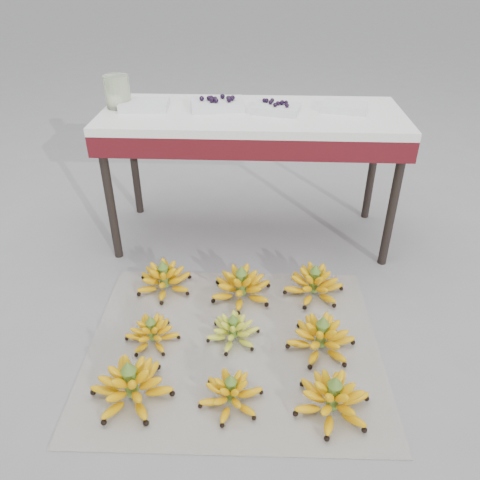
{
  "coord_description": "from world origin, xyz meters",
  "views": [
    {
      "loc": [
        0.01,
        -1.5,
        1.47
      ],
      "look_at": [
        -0.08,
        0.35,
        0.31
      ],
      "focal_mm": 35.0,
      "sensor_mm": 36.0,
      "label": 1
    }
  ],
  "objects_px": {
    "bunch_front_left": "(131,385)",
    "bunch_mid_left": "(152,333)",
    "tray_left": "(217,104)",
    "tray_far_left": "(145,105)",
    "bunch_back_center": "(241,286)",
    "vendor_table": "(252,127)",
    "bunch_back_left": "(164,279)",
    "bunch_mid_center": "(233,330)",
    "bunch_mid_right": "(321,337)",
    "tray_right": "(277,108)",
    "tray_far_right": "(344,107)",
    "bunch_front_right": "(333,399)",
    "newspaper_mat": "(234,345)",
    "bunch_front_center": "(231,393)",
    "glass_jar": "(118,92)",
    "bunch_back_right": "(314,284)"
  },
  "relations": [
    {
      "from": "bunch_mid_left",
      "to": "bunch_back_right",
      "type": "height_order",
      "value": "bunch_back_right"
    },
    {
      "from": "tray_left",
      "to": "tray_far_left",
      "type": "bearing_deg",
      "value": -176.99
    },
    {
      "from": "bunch_back_left",
      "to": "tray_left",
      "type": "height_order",
      "value": "tray_left"
    },
    {
      "from": "bunch_mid_left",
      "to": "tray_far_left",
      "type": "distance_m",
      "value": 1.19
    },
    {
      "from": "bunch_front_left",
      "to": "bunch_mid_center",
      "type": "height_order",
      "value": "bunch_front_left"
    },
    {
      "from": "bunch_mid_center",
      "to": "bunch_back_left",
      "type": "distance_m",
      "value": 0.5
    },
    {
      "from": "bunch_front_center",
      "to": "tray_far_left",
      "type": "distance_m",
      "value": 1.53
    },
    {
      "from": "bunch_mid_center",
      "to": "tray_far_right",
      "type": "relative_size",
      "value": 1.11
    },
    {
      "from": "bunch_back_left",
      "to": "glass_jar",
      "type": "relative_size",
      "value": 2.15
    },
    {
      "from": "bunch_front_center",
      "to": "vendor_table",
      "type": "distance_m",
      "value": 1.38
    },
    {
      "from": "bunch_back_left",
      "to": "bunch_back_center",
      "type": "xyz_separation_m",
      "value": [
        0.39,
        -0.05,
        0.0
      ]
    },
    {
      "from": "tray_far_right",
      "to": "tray_far_left",
      "type": "bearing_deg",
      "value": -179.11
    },
    {
      "from": "bunch_front_center",
      "to": "bunch_back_right",
      "type": "relative_size",
      "value": 0.81
    },
    {
      "from": "tray_right",
      "to": "bunch_back_center",
      "type": "bearing_deg",
      "value": -104.72
    },
    {
      "from": "bunch_back_left",
      "to": "tray_far_right",
      "type": "distance_m",
      "value": 1.28
    },
    {
      "from": "bunch_back_left",
      "to": "bunch_back_center",
      "type": "bearing_deg",
      "value": -24.98
    },
    {
      "from": "bunch_front_left",
      "to": "bunch_mid_left",
      "type": "relative_size",
      "value": 1.58
    },
    {
      "from": "tray_far_right",
      "to": "glass_jar",
      "type": "distance_m",
      "value": 1.18
    },
    {
      "from": "tray_left",
      "to": "glass_jar",
      "type": "relative_size",
      "value": 1.82
    },
    {
      "from": "bunch_front_right",
      "to": "newspaper_mat",
      "type": "bearing_deg",
      "value": 147.66
    },
    {
      "from": "bunch_back_center",
      "to": "tray_left",
      "type": "bearing_deg",
      "value": 104.07
    },
    {
      "from": "newspaper_mat",
      "to": "bunch_mid_left",
      "type": "xyz_separation_m",
      "value": [
        -0.36,
        0.0,
        0.05
      ]
    },
    {
      "from": "bunch_mid_left",
      "to": "vendor_table",
      "type": "bearing_deg",
      "value": 64.59
    },
    {
      "from": "tray_right",
      "to": "tray_far_right",
      "type": "relative_size",
      "value": 1.02
    },
    {
      "from": "bunch_front_center",
      "to": "tray_far_right",
      "type": "relative_size",
      "value": 1.11
    },
    {
      "from": "newspaper_mat",
      "to": "bunch_front_left",
      "type": "distance_m",
      "value": 0.48
    },
    {
      "from": "newspaper_mat",
      "to": "tray_right",
      "type": "distance_m",
      "value": 1.21
    },
    {
      "from": "newspaper_mat",
      "to": "tray_left",
      "type": "height_order",
      "value": "tray_left"
    },
    {
      "from": "bunch_mid_center",
      "to": "tray_left",
      "type": "distance_m",
      "value": 1.18
    },
    {
      "from": "bunch_mid_left",
      "to": "bunch_mid_center",
      "type": "xyz_separation_m",
      "value": [
        0.35,
        0.03,
        0.0
      ]
    },
    {
      "from": "newspaper_mat",
      "to": "bunch_back_center",
      "type": "distance_m",
      "value": 0.34
    },
    {
      "from": "bunch_front_left",
      "to": "glass_jar",
      "type": "distance_m",
      "value": 1.5
    },
    {
      "from": "bunch_front_left",
      "to": "newspaper_mat",
      "type": "bearing_deg",
      "value": 53.06
    },
    {
      "from": "bunch_back_center",
      "to": "bunch_back_right",
      "type": "xyz_separation_m",
      "value": [
        0.36,
        0.04,
        -0.0
      ]
    },
    {
      "from": "bunch_back_left",
      "to": "vendor_table",
      "type": "relative_size",
      "value": 0.23
    },
    {
      "from": "vendor_table",
      "to": "tray_right",
      "type": "distance_m",
      "value": 0.17
    },
    {
      "from": "bunch_mid_left",
      "to": "bunch_mid_right",
      "type": "bearing_deg",
      "value": -2.49
    },
    {
      "from": "bunch_mid_left",
      "to": "bunch_back_left",
      "type": "height_order",
      "value": "bunch_back_left"
    },
    {
      "from": "newspaper_mat",
      "to": "vendor_table",
      "type": "bearing_deg",
      "value": 87.27
    },
    {
      "from": "tray_far_right",
      "to": "bunch_mid_center",
      "type": "bearing_deg",
      "value": -119.72
    },
    {
      "from": "bunch_back_center",
      "to": "tray_left",
      "type": "distance_m",
      "value": 0.96
    },
    {
      "from": "bunch_mid_right",
      "to": "tray_right",
      "type": "relative_size",
      "value": 1.17
    },
    {
      "from": "bunch_mid_left",
      "to": "bunch_back_right",
      "type": "xyz_separation_m",
      "value": [
        0.73,
        0.36,
        0.01
      ]
    },
    {
      "from": "bunch_front_right",
      "to": "vendor_table",
      "type": "relative_size",
      "value": 0.21
    },
    {
      "from": "bunch_mid_center",
      "to": "tray_far_right",
      "type": "bearing_deg",
      "value": 44.36
    },
    {
      "from": "newspaper_mat",
      "to": "bunch_back_left",
      "type": "distance_m",
      "value": 0.53
    },
    {
      "from": "newspaper_mat",
      "to": "bunch_front_center",
      "type": "relative_size",
      "value": 4.37
    },
    {
      "from": "tray_far_right",
      "to": "tray_right",
      "type": "bearing_deg",
      "value": -172.55
    },
    {
      "from": "tray_far_left",
      "to": "tray_far_right",
      "type": "height_order",
      "value": "tray_far_left"
    },
    {
      "from": "bunch_front_right",
      "to": "tray_right",
      "type": "relative_size",
      "value": 1.24
    }
  ]
}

